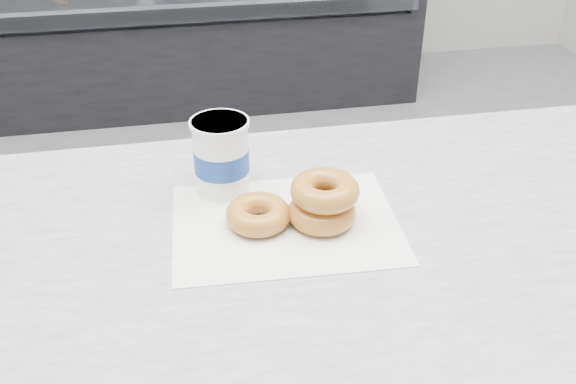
# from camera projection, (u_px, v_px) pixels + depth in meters

# --- Properties ---
(ground) EXTENTS (5.00, 5.00, 0.00)m
(ground) POSITION_uv_depth(u_px,v_px,m) (242.00, 374.00, 1.89)
(ground) COLOR gray
(ground) RESTS_ON ground
(display_case) EXTENTS (2.40, 0.74, 1.25)m
(display_case) POSITION_uv_depth(u_px,v_px,m) (186.00, 7.00, 3.40)
(display_case) COLOR black
(display_case) RESTS_ON ground
(wax_paper) EXTENTS (0.35, 0.28, 0.00)m
(wax_paper) POSITION_uv_depth(u_px,v_px,m) (286.00, 223.00, 0.97)
(wax_paper) COLOR white
(wax_paper) RESTS_ON counter
(donut_single) EXTENTS (0.13, 0.13, 0.03)m
(donut_single) POSITION_uv_depth(u_px,v_px,m) (258.00, 214.00, 0.96)
(donut_single) COLOR #B77D32
(donut_single) RESTS_ON wax_paper
(donut_stack) EXTENTS (0.14, 0.14, 0.07)m
(donut_stack) POSITION_uv_depth(u_px,v_px,m) (323.00, 201.00, 0.96)
(donut_stack) COLOR #B77D32
(donut_stack) RESTS_ON wax_paper
(coffee_cup) EXTENTS (0.12, 0.12, 0.13)m
(coffee_cup) POSITION_uv_depth(u_px,v_px,m) (221.00, 156.00, 1.02)
(coffee_cup) COLOR white
(coffee_cup) RESTS_ON counter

